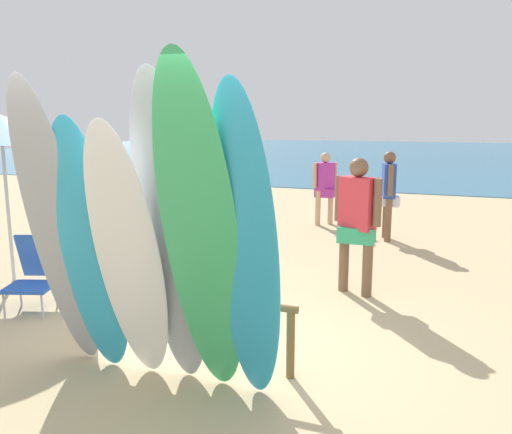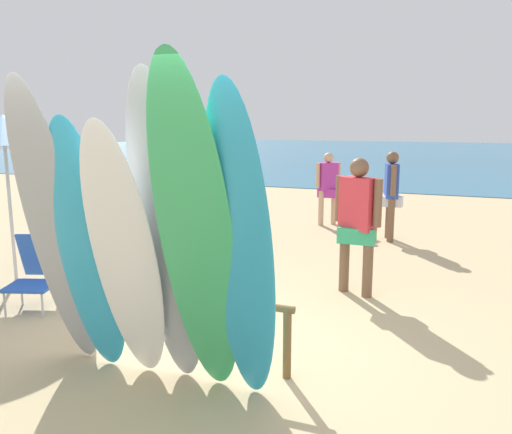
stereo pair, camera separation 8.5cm
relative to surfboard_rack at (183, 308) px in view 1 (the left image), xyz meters
The scene contains 17 objects.
ground 14.01m from the surfboard_rack, 90.00° to the left, with size 60.00×60.00×0.00m, color tan.
ocean_water 31.88m from the surfboard_rack, 90.00° to the left, with size 60.00×40.00×0.02m, color teal.
surfboard_rack is the anchor object (origin of this frame).
surfboard_grey_0 1.26m from the surfboard_rack, 144.10° to the right, with size 0.54×0.06×2.53m, color #999EA3.
surfboard_teal_1 0.98m from the surfboard_rack, 132.86° to the right, with size 0.57×0.08×2.20m, color #289EC6.
surfboard_white_2 0.87m from the surfboard_rack, 101.03° to the right, with size 0.55×0.08×2.21m, color white.
surfboard_grey_3 0.94m from the surfboard_rack, 69.85° to the right, with size 0.55×0.06×2.53m, color #999EA3.
surfboard_green_4 1.18m from the surfboard_rack, 51.69° to the right, with size 0.57×0.06×2.67m, color #38B266.
surfboard_teal_5 1.26m from the surfboard_rack, 35.48° to the right, with size 0.48×0.08×2.45m, color #289EC6.
beachgoer_photographing 2.64m from the surfboard_rack, 64.73° to the left, with size 0.60×0.36×1.68m.
beachgoer_strolling 3.06m from the surfboard_rack, 116.66° to the left, with size 0.56×0.25×1.48m.
beachgoer_midbeach 5.66m from the surfboard_rack, 78.67° to the left, with size 0.41×0.59×1.59m.
beachgoer_near_rack 6.50m from the surfboard_rack, 92.36° to the left, with size 0.43×0.41×1.48m.
beach_chair_red 3.77m from the surfboard_rack, 132.29° to the left, with size 0.66×0.77×0.83m.
beach_chair_blue 2.57m from the surfboard_rack, 136.19° to the left, with size 0.50×0.67×0.83m.
beach_chair_striped 2.28m from the surfboard_rack, 165.58° to the left, with size 0.68×0.77×0.83m.
beach_umbrella 3.82m from the surfboard_rack, 159.03° to the left, with size 2.01×2.01×2.19m.
Camera 1 is at (2.15, -3.85, 2.11)m, focal length 36.38 mm.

